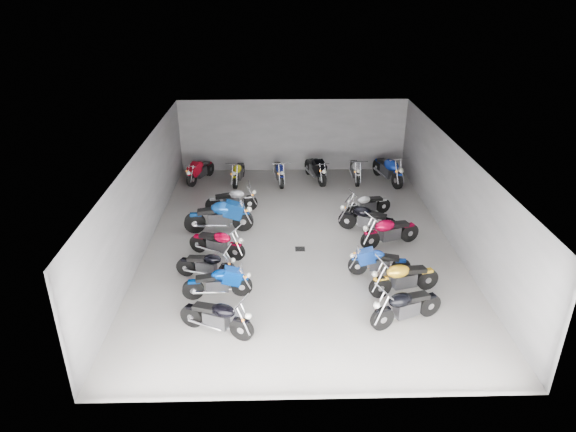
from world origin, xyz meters
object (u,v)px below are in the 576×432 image
motorcycle_right_a (406,306)px  motorcycle_back_e (355,170)px  motorcycle_left_d (218,243)px  motorcycle_right_f (368,204)px  motorcycle_left_a (217,317)px  drain_grate (300,249)px  motorcycle_left_f (232,200)px  motorcycle_right_e (367,219)px  motorcycle_left_c (207,265)px  motorcycle_back_b (238,172)px  motorcycle_right_d (389,231)px  motorcycle_right_b (404,278)px  motorcycle_right_c (379,262)px  motorcycle_left_b (218,283)px  motorcycle_back_c (279,172)px  motorcycle_back_d (316,169)px  motorcycle_left_e (220,216)px  motorcycle_back_a (200,170)px  motorcycle_back_f (388,169)px

motorcycle_right_a → motorcycle_back_e: bearing=-23.3°
motorcycle_left_d → motorcycle_right_f: bearing=143.0°
motorcycle_left_a → drain_grate: bearing=175.7°
motorcycle_left_f → motorcycle_right_e: size_ratio=0.99×
motorcycle_left_a → motorcycle_left_c: (-0.55, 2.56, -0.04)m
motorcycle_left_a → motorcycle_right_e: 7.10m
drain_grate → motorcycle_left_a: bearing=-117.9°
motorcycle_back_b → motorcycle_right_d: bearing=140.6°
motorcycle_right_b → motorcycle_right_c: size_ratio=1.11×
motorcycle_right_b → motorcycle_back_e: (-0.10, 8.64, -0.02)m
motorcycle_left_b → motorcycle_right_e: (4.72, 3.84, 0.04)m
motorcycle_right_e → motorcycle_right_f: size_ratio=1.11×
motorcycle_right_a → motorcycle_back_c: size_ratio=0.98×
motorcycle_right_f → motorcycle_right_b: bearing=161.0°
motorcycle_right_d → motorcycle_back_d: motorcycle_back_d is taller
motorcycle_left_a → motorcycle_left_c: 2.62m
motorcycle_left_e → motorcycle_right_c: 5.77m
motorcycle_right_b → motorcycle_back_a: 11.05m
motorcycle_left_e → motorcycle_back_c: motorcycle_left_e is taller
motorcycle_back_a → motorcycle_back_e: bearing=-156.3°
drain_grate → motorcycle_back_d: motorcycle_back_d is taller
motorcycle_right_b → motorcycle_back_d: 8.88m
motorcycle_right_a → motorcycle_back_b: motorcycle_right_a is taller
motorcycle_left_e → motorcycle_back_c: 5.01m
motorcycle_back_f → motorcycle_right_f: bearing=49.5°
motorcycle_right_c → motorcycle_back_b: motorcycle_back_b is taller
motorcycle_back_e → motorcycle_left_a: bearing=64.8°
motorcycle_left_e → motorcycle_right_a: 7.40m
motorcycle_right_e → motorcycle_back_c: size_ratio=0.97×
motorcycle_left_f → motorcycle_back_b: bearing=170.7°
motorcycle_right_b → motorcycle_back_e: 8.64m
motorcycle_back_c → motorcycle_back_e: motorcycle_back_c is taller
motorcycle_right_b → motorcycle_back_f: (1.27, 8.45, 0.07)m
motorcycle_left_b → motorcycle_right_b: size_ratio=0.94×
motorcycle_right_e → motorcycle_back_e: bearing=20.1°
motorcycle_left_c → motorcycle_left_d: motorcycle_left_d is taller
motorcycle_left_c → motorcycle_back_b: bearing=-169.4°
motorcycle_left_d → motorcycle_back_f: motorcycle_back_f is taller
motorcycle_right_e → motorcycle_back_d: bearing=39.5°
motorcycle_left_f → motorcycle_back_d: motorcycle_back_d is taller
drain_grate → motorcycle_right_a: (2.50, -3.92, 0.49)m
motorcycle_right_b → motorcycle_right_c: 1.09m
motorcycle_right_a → motorcycle_back_b: bearing=3.9°
motorcycle_left_b → motorcycle_back_c: 8.74m
motorcycle_right_d → motorcycle_right_e: size_ratio=1.04×
motorcycle_right_d → motorcycle_back_a: 9.14m
motorcycle_back_b → motorcycle_left_d: bearing=95.5°
motorcycle_left_c → motorcycle_left_e: (0.08, 3.01, 0.12)m
motorcycle_right_f → motorcycle_back_b: 6.00m
motorcycle_left_e → motorcycle_left_d: bearing=-0.7°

